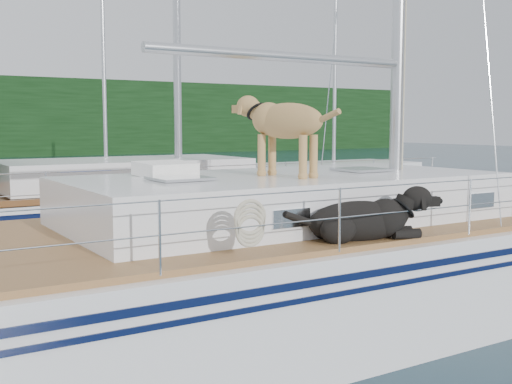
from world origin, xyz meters
TOP-DOWN VIEW (x-y plane):
  - ground at (0.00, 0.00)m, footprint 120.00×120.00m
  - main_sailboat at (0.10, -0.01)m, footprint 12.00×3.80m
  - neighbor_sailboat at (-0.13, 5.94)m, footprint 11.00×3.50m
  - bg_boat_center at (4.00, 16.00)m, footprint 7.20×3.00m
  - bg_boat_east at (12.00, 13.00)m, footprint 6.40×3.00m

SIDE VIEW (x-z plane):
  - ground at x=0.00m, z-range 0.00..0.00m
  - bg_boat_center at x=4.00m, z-range -5.37..6.28m
  - bg_boat_east at x=12.00m, z-range -5.37..6.28m
  - neighbor_sailboat at x=-0.13m, z-range -6.02..7.28m
  - main_sailboat at x=0.10m, z-range -6.32..7.69m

